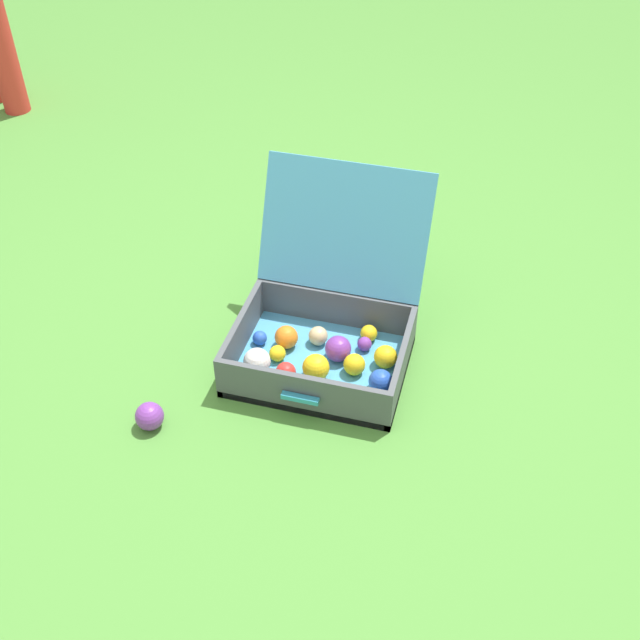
# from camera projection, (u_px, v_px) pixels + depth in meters

# --- Properties ---
(ground_plane) EXTENTS (16.00, 16.00, 0.00)m
(ground_plane) POSITION_uv_depth(u_px,v_px,m) (298.00, 374.00, 2.39)
(ground_plane) COLOR #4C8C38
(open_suitcase) EXTENTS (0.52, 0.61, 0.52)m
(open_suitcase) POSITION_uv_depth(u_px,v_px,m) (326.00, 328.00, 2.38)
(open_suitcase) COLOR #4799C6
(open_suitcase) RESTS_ON ground
(stray_ball_on_grass) EXTENTS (0.08, 0.08, 0.08)m
(stray_ball_on_grass) POSITION_uv_depth(u_px,v_px,m) (150.00, 416.00, 2.21)
(stray_ball_on_grass) COLOR purple
(stray_ball_on_grass) RESTS_ON ground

